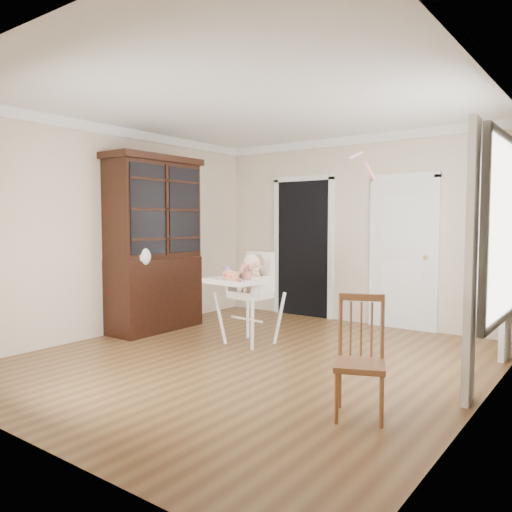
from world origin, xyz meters
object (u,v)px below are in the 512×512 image
Objects in this scene: china_cabinet at (154,244)px; dining_chair at (360,361)px; high_chair at (250,286)px; sippy_cup at (228,273)px; cake at (231,276)px.

dining_chair is at bearing -18.01° from china_cabinet.
high_chair is 2.42m from dining_chair.
dining_chair is at bearing -26.55° from high_chair.
sippy_cup is at bearing -141.63° from high_chair.
cake is at bearing 131.55° from dining_chair.
sippy_cup is at bearing -0.18° from china_cabinet.
high_chair is at bearing 79.46° from cake.
cake is 0.22m from sippy_cup.
sippy_cup reaches higher than dining_chair.
china_cabinet is (-1.30, 0.00, 0.31)m from sippy_cup.
high_chair reaches higher than dining_chair.
sippy_cup is (-0.17, 0.15, 0.02)m from cake.
cake is (-0.05, -0.29, 0.14)m from high_chair.
dining_chair is (2.08, -1.00, -0.41)m from cake.
dining_chair reaches higher than cake.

